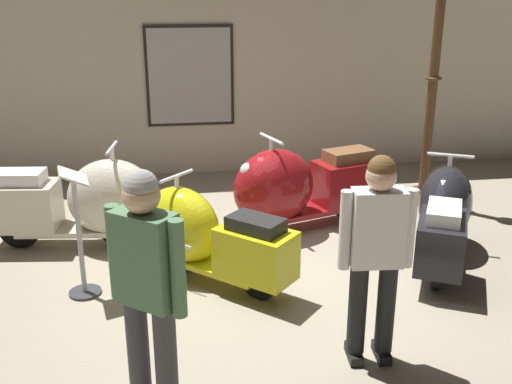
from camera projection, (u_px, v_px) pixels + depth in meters
ground_plane at (256, 273)px, 5.60m from camera, size 60.00×60.00×0.00m
showroom_back_wall at (208, 48)px, 8.11m from camera, size 18.00×0.63×3.48m
scooter_0 at (85, 202)px, 6.02m from camera, size 1.78×0.69×1.06m
scooter_1 at (203, 235)px, 5.34m from camera, size 1.45×1.39×0.96m
scooter_2 at (297, 187)px, 6.44m from camera, size 1.83×1.02×1.08m
scooter_3 at (444, 215)px, 5.76m from camera, size 1.14×1.65×0.99m
lamppost at (433, 88)px, 6.92m from camera, size 0.28×0.28×2.87m
visitor_0 at (376, 247)px, 4.02m from camera, size 0.52×0.26×1.53m
visitor_1 at (147, 282)px, 3.45m from camera, size 0.45×0.40×1.61m
info_stanchion at (80, 244)px, 5.07m from camera, size 0.28×0.36×1.14m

